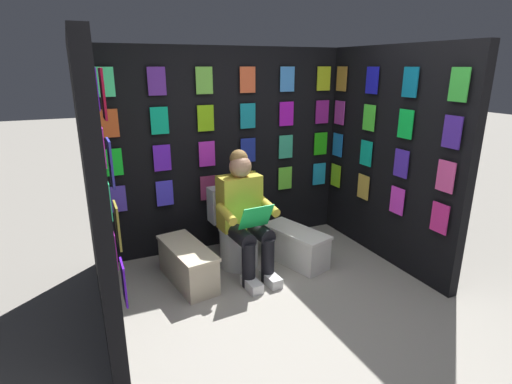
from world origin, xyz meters
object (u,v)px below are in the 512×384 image
comic_longbox_far (295,246)px  toilet (235,232)px  person_reading (245,214)px  comic_longbox_near (188,264)px

comic_longbox_far → toilet: bearing=-40.8°
toilet → comic_longbox_far: toilet is taller
person_reading → comic_longbox_far: size_ratio=1.53×
toilet → person_reading: size_ratio=0.65×
toilet → comic_longbox_near: 0.60m
toilet → comic_longbox_far: (-0.56, 0.25, -0.15)m
toilet → person_reading: bearing=89.5°
person_reading → comic_longbox_near: 0.70m
toilet → comic_longbox_near: (0.55, 0.19, -0.14)m
person_reading → comic_longbox_near: bearing=-7.2°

